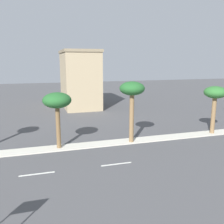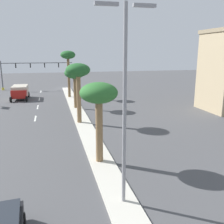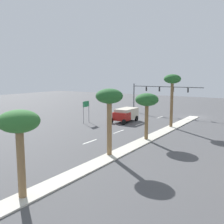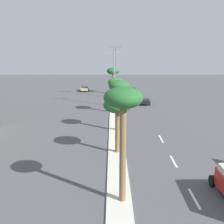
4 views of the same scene
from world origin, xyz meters
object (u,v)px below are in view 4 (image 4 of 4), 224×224
(palm_tree_mid, at_px, (113,72))
(street_lamp_trailing, at_px, (115,68))
(palm_tree_far, at_px, (119,88))
(sedan_silver_center, at_px, (133,89))
(street_lamp_leading, at_px, (114,75))
(sedan_tan_front, at_px, (84,88))
(sedan_black_near, at_px, (143,100))
(palm_tree_center, at_px, (123,105))
(palm_tree_front, at_px, (117,107))
(palm_tree_outboard, at_px, (116,84))

(palm_tree_mid, height_order, street_lamp_trailing, street_lamp_trailing)
(palm_tree_far, relative_size, sedan_silver_center, 1.51)
(street_lamp_leading, bearing_deg, sedan_tan_front, 111.06)
(sedan_tan_front, bearing_deg, palm_tree_mid, -30.55)
(street_lamp_leading, bearing_deg, sedan_black_near, 19.94)
(palm_tree_mid, distance_m, street_lamp_leading, 15.40)
(palm_tree_center, relative_size, sedan_tan_front, 1.87)
(street_lamp_trailing, bearing_deg, palm_tree_front, -90.40)
(street_lamp_trailing, relative_size, sedan_tan_front, 2.60)
(palm_tree_center, distance_m, street_lamp_leading, 33.46)
(palm_tree_front, relative_size, sedan_tan_front, 1.33)
(palm_tree_front, xyz_separation_m, street_lamp_trailing, (0.24, 33.96, 1.69))
(palm_tree_center, relative_size, palm_tree_far, 1.21)
(street_lamp_leading, relative_size, sedan_black_near, 2.26)
(street_lamp_leading, height_order, sedan_tan_front, street_lamp_leading)
(palm_tree_outboard, xyz_separation_m, street_lamp_trailing, (0.13, 15.19, 1.68))
(sedan_black_near, bearing_deg, palm_tree_far, -106.38)
(sedan_black_near, bearing_deg, palm_tree_front, -102.37)
(palm_tree_far, xyz_separation_m, sedan_black_near, (5.42, 18.45, -4.99))
(palm_tree_far, relative_size, sedan_black_near, 1.49)
(sedan_silver_center, bearing_deg, sedan_tan_front, 169.96)
(sedan_black_near, bearing_deg, street_lamp_trailing, 126.00)
(palm_tree_center, xyz_separation_m, palm_tree_mid, (-0.50, 48.83, -1.62))
(palm_tree_center, distance_m, street_lamp_trailing, 43.24)
(palm_tree_outboard, height_order, sedan_black_near, palm_tree_outboard)
(palm_tree_outboard, height_order, street_lamp_trailing, street_lamp_trailing)
(street_lamp_leading, bearing_deg, palm_tree_center, -89.38)
(street_lamp_trailing, height_order, sedan_black_near, street_lamp_trailing)
(palm_tree_outboard, height_order, street_lamp_leading, street_lamp_leading)
(palm_tree_mid, xyz_separation_m, street_lamp_trailing, (0.55, -5.60, 1.25))
(sedan_silver_center, relative_size, sedan_black_near, 0.99)
(street_lamp_trailing, bearing_deg, sedan_black_near, -54.00)
(palm_tree_front, bearing_deg, street_lamp_trailing, 89.60)
(palm_tree_outboard, xyz_separation_m, street_lamp_leading, (-0.28, 5.40, 1.10))
(palm_tree_front, xyz_separation_m, sedan_silver_center, (4.82, 41.75, -4.21))
(palm_tree_front, bearing_deg, palm_tree_center, -88.85)
(palm_tree_front, distance_m, sedan_black_near, 27.29)
(palm_tree_outboard, distance_m, palm_tree_mid, 20.80)
(sedan_black_near, distance_m, sedan_tan_front, 22.27)
(palm_tree_outboard, height_order, sedan_tan_front, palm_tree_outboard)
(sedan_black_near, bearing_deg, street_lamp_leading, -160.06)
(palm_tree_far, relative_size, palm_tree_outboard, 1.14)
(sedan_silver_center, height_order, sedan_tan_front, sedan_silver_center)
(palm_tree_mid, bearing_deg, sedan_silver_center, 23.08)
(palm_tree_center, height_order, palm_tree_mid, palm_tree_center)
(palm_tree_front, relative_size, street_lamp_trailing, 0.51)
(palm_tree_center, relative_size, sedan_black_near, 1.80)
(palm_tree_center, xyz_separation_m, sedan_tan_front, (-7.99, 53.26, -6.29))
(palm_tree_center, distance_m, sedan_silver_center, 51.62)
(palm_tree_outboard, bearing_deg, street_lamp_leading, 93.00)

